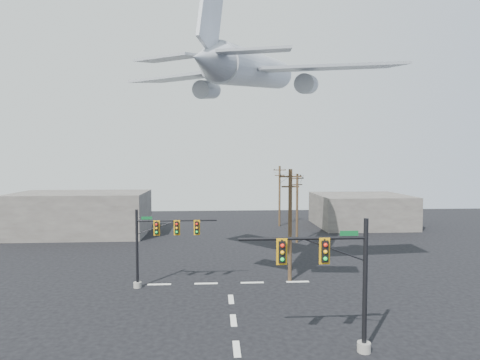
{
  "coord_description": "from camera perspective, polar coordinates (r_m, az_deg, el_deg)",
  "views": [
    {
      "loc": [
        -1.19,
        -22.13,
        10.84
      ],
      "look_at": [
        0.5,
        5.0,
        9.34
      ],
      "focal_mm": 30.0,
      "sensor_mm": 36.0,
      "label": 1
    }
  ],
  "objects": [
    {
      "name": "signal_mast_near",
      "position": [
        23.36,
        13.8,
        -13.83
      ],
      "size": [
        7.41,
        0.83,
        7.53
      ],
      "color": "gray",
      "rests_on": "ground"
    },
    {
      "name": "airliner",
      "position": [
        35.83,
        2.2,
        15.23
      ],
      "size": [
        23.16,
        25.21,
        6.89
      ],
      "rotation": [
        0.0,
        -0.15,
        1.19
      ],
      "color": "#AAADB6"
    },
    {
      "name": "signal_mast_far",
      "position": [
        34.44,
        -11.67,
        -8.8
      ],
      "size": [
        6.96,
        0.72,
        6.57
      ],
      "color": "gray",
      "rests_on": "ground"
    },
    {
      "name": "ground",
      "position": [
        24.67,
        -0.48,
        -22.9
      ],
      "size": [
        120.0,
        120.0,
        0.0
      ],
      "primitive_type": "plane",
      "color": "black",
      "rests_on": "ground"
    },
    {
      "name": "building_left",
      "position": [
        60.66,
        -21.67,
        -4.49
      ],
      "size": [
        18.0,
        10.0,
        6.0
      ],
      "primitive_type": "cube",
      "color": "slate",
      "rests_on": "ground"
    },
    {
      "name": "utility_pole_a",
      "position": [
        35.54,
        7.13,
        -6.05
      ],
      "size": [
        1.98,
        0.33,
        9.87
      ],
      "rotation": [
        0.0,
        0.0,
        0.01
      ],
      "color": "#4C3820",
      "rests_on": "ground"
    },
    {
      "name": "utility_pole_c",
      "position": [
        63.88,
        5.65,
        -2.09
      ],
      "size": [
        1.93,
        0.61,
        9.58
      ],
      "rotation": [
        0.0,
        0.0,
        -0.25
      ],
      "color": "#4C3820",
      "rests_on": "ground"
    },
    {
      "name": "lane_markings",
      "position": [
        29.55,
        -1.07,
        -18.34
      ],
      "size": [
        14.0,
        21.2,
        0.01
      ],
      "color": "silver",
      "rests_on": "ground"
    },
    {
      "name": "power_lines",
      "position": [
        49.46,
        7.26,
        0.55
      ],
      "size": [
        5.59,
        28.32,
        0.17
      ],
      "color": "black"
    },
    {
      "name": "building_right",
      "position": [
        66.84,
        16.81,
        -4.14
      ],
      "size": [
        14.0,
        12.0,
        5.0
      ],
      "primitive_type": "cube",
      "color": "slate",
      "rests_on": "ground"
    },
    {
      "name": "utility_pole_b",
      "position": [
        51.73,
        8.12,
        -3.78
      ],
      "size": [
        1.75,
        0.59,
        8.83
      ],
      "rotation": [
        0.0,
        0.0,
        0.27
      ],
      "color": "#4C3820",
      "rests_on": "ground"
    }
  ]
}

